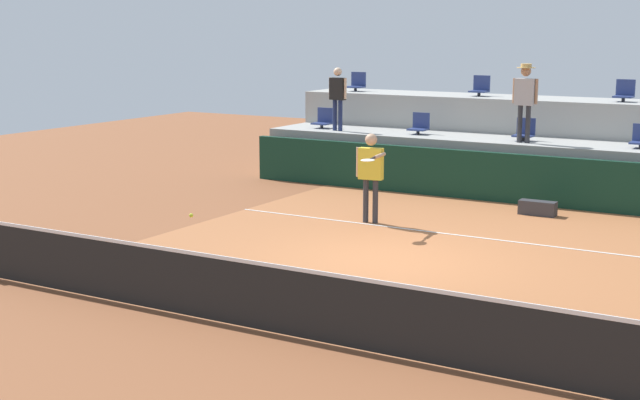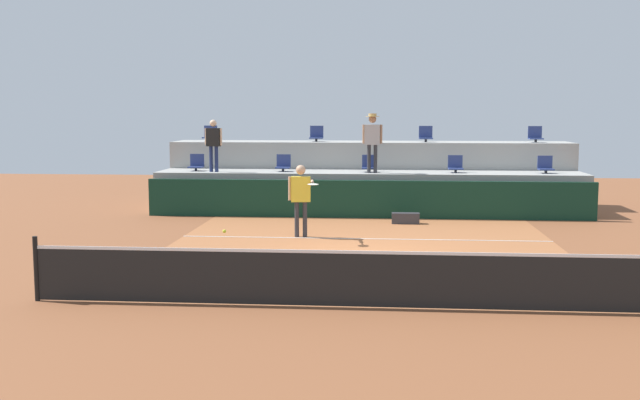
{
  "view_description": "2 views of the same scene",
  "coord_description": "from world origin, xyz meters",
  "px_view_note": "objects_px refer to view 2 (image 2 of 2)",
  "views": [
    {
      "loc": [
        6.5,
        -13.22,
        3.82
      ],
      "look_at": [
        -1.11,
        -0.21,
        0.96
      ],
      "focal_mm": 51.09,
      "sensor_mm": 36.0,
      "label": 1
    },
    {
      "loc": [
        0.43,
        -15.45,
        3.09
      ],
      "look_at": [
        -0.87,
        -0.21,
        1.26
      ],
      "focal_mm": 41.66,
      "sensor_mm": 36.0,
      "label": 2
    }
  ],
  "objects_px": {
    "stadium_chair_lower_far_right": "(545,166)",
    "equipment_bag": "(405,218)",
    "spectator_with_hat": "(372,136)",
    "stadium_chair_lower_right": "(455,165)",
    "tennis_ball": "(224,231)",
    "stadium_chair_upper_left": "(316,135)",
    "stadium_chair_upper_far_left": "(210,135)",
    "stadium_chair_lower_center": "(369,165)",
    "stadium_chair_lower_far_left": "(196,164)",
    "tennis_player": "(301,193)",
    "stadium_chair_upper_right": "(426,135)",
    "stadium_chair_upper_far_right": "(535,136)",
    "spectator_leaning_on_rail": "(213,141)",
    "stadium_chair_lower_left": "(283,164)"
  },
  "relations": [
    {
      "from": "equipment_bag",
      "to": "stadium_chair_upper_left",
      "type": "bearing_deg",
      "value": 125.04
    },
    {
      "from": "stadium_chair_lower_center",
      "to": "stadium_chair_upper_right",
      "type": "distance_m",
      "value": 2.69
    },
    {
      "from": "stadium_chair_lower_far_right",
      "to": "stadium_chair_upper_right",
      "type": "distance_m",
      "value": 4.01
    },
    {
      "from": "tennis_player",
      "to": "spectator_with_hat",
      "type": "distance_m",
      "value": 4.79
    },
    {
      "from": "stadium_chair_lower_right",
      "to": "stadium_chair_lower_far_right",
      "type": "xyz_separation_m",
      "value": [
        2.67,
        0.0,
        0.0
      ]
    },
    {
      "from": "tennis_player",
      "to": "stadium_chair_upper_right",
      "type": "bearing_deg",
      "value": 62.51
    },
    {
      "from": "stadium_chair_upper_far_left",
      "to": "stadium_chair_lower_far_left",
      "type": "bearing_deg",
      "value": -90.8
    },
    {
      "from": "stadium_chair_lower_left",
      "to": "tennis_ball",
      "type": "relative_size",
      "value": 7.65
    },
    {
      "from": "stadium_chair_upper_right",
      "to": "equipment_bag",
      "type": "height_order",
      "value": "stadium_chair_upper_right"
    },
    {
      "from": "stadium_chair_lower_center",
      "to": "stadium_chair_upper_left",
      "type": "distance_m",
      "value": 2.67
    },
    {
      "from": "equipment_bag",
      "to": "spectator_leaning_on_rail",
      "type": "bearing_deg",
      "value": 162.18
    },
    {
      "from": "stadium_chair_lower_far_left",
      "to": "spectator_with_hat",
      "type": "xyz_separation_m",
      "value": [
        5.48,
        -0.38,
        0.88
      ]
    },
    {
      "from": "stadium_chair_upper_right",
      "to": "tennis_player",
      "type": "distance_m",
      "value": 7.42
    },
    {
      "from": "spectator_with_hat",
      "to": "tennis_player",
      "type": "bearing_deg",
      "value": -111.2
    },
    {
      "from": "stadium_chair_lower_left",
      "to": "stadium_chair_lower_center",
      "type": "xyz_separation_m",
      "value": [
        2.65,
        0.0,
        0.0
      ]
    },
    {
      "from": "stadium_chair_lower_far_left",
      "to": "tennis_player",
      "type": "relative_size",
      "value": 0.29
    },
    {
      "from": "stadium_chair_lower_right",
      "to": "stadium_chair_lower_far_right",
      "type": "height_order",
      "value": "same"
    },
    {
      "from": "stadium_chair_lower_far_right",
      "to": "tennis_player",
      "type": "height_order",
      "value": "tennis_player"
    },
    {
      "from": "stadium_chair_lower_center",
      "to": "stadium_chair_lower_right",
      "type": "height_order",
      "value": "same"
    },
    {
      "from": "stadium_chair_upper_right",
      "to": "tennis_player",
      "type": "bearing_deg",
      "value": -117.49
    },
    {
      "from": "stadium_chair_lower_center",
      "to": "stadium_chair_upper_left",
      "type": "xyz_separation_m",
      "value": [
        -1.78,
        1.8,
        0.85
      ]
    },
    {
      "from": "spectator_leaning_on_rail",
      "to": "spectator_with_hat",
      "type": "bearing_deg",
      "value": -0.0
    },
    {
      "from": "stadium_chair_lower_left",
      "to": "stadium_chair_upper_far_right",
      "type": "relative_size",
      "value": 1.0
    },
    {
      "from": "stadium_chair_lower_far_right",
      "to": "equipment_bag",
      "type": "xyz_separation_m",
      "value": [
        -4.22,
        -2.25,
        -1.31
      ]
    },
    {
      "from": "spectator_leaning_on_rail",
      "to": "stadium_chair_lower_left",
      "type": "bearing_deg",
      "value": 10.4
    },
    {
      "from": "stadium_chair_lower_center",
      "to": "stadium_chair_lower_right",
      "type": "xyz_separation_m",
      "value": [
        2.61,
        0.0,
        0.0
      ]
    },
    {
      "from": "stadium_chair_lower_center",
      "to": "spectator_with_hat",
      "type": "xyz_separation_m",
      "value": [
        0.1,
        -0.38,
        0.88
      ]
    },
    {
      "from": "stadium_chair_upper_left",
      "to": "tennis_ball",
      "type": "distance_m",
      "value": 11.06
    },
    {
      "from": "stadium_chair_upper_left",
      "to": "stadium_chair_upper_right",
      "type": "distance_m",
      "value": 3.58
    },
    {
      "from": "stadium_chair_upper_far_right",
      "to": "spectator_with_hat",
      "type": "relative_size",
      "value": 0.29
    },
    {
      "from": "stadium_chair_upper_far_left",
      "to": "stadium_chair_upper_right",
      "type": "distance_m",
      "value": 7.16
    },
    {
      "from": "stadium_chair_lower_center",
      "to": "tennis_ball",
      "type": "height_order",
      "value": "stadium_chair_lower_center"
    },
    {
      "from": "stadium_chair_lower_far_right",
      "to": "stadium_chair_upper_left",
      "type": "bearing_deg",
      "value": 165.7
    },
    {
      "from": "spectator_leaning_on_rail",
      "to": "spectator_with_hat",
      "type": "height_order",
      "value": "spectator_with_hat"
    },
    {
      "from": "stadium_chair_lower_left",
      "to": "stadium_chair_upper_left",
      "type": "distance_m",
      "value": 2.17
    },
    {
      "from": "tennis_player",
      "to": "spectator_leaning_on_rail",
      "type": "xyz_separation_m",
      "value": [
        -3.16,
        4.31,
        1.09
      ]
    },
    {
      "from": "stadium_chair_lower_center",
      "to": "stadium_chair_upper_far_right",
      "type": "distance_m",
      "value": 5.67
    },
    {
      "from": "tennis_player",
      "to": "stadium_chair_upper_far_right",
      "type": "bearing_deg",
      "value": 43.32
    },
    {
      "from": "stadium_chair_lower_center",
      "to": "stadium_chair_upper_left",
      "type": "height_order",
      "value": "stadium_chair_upper_left"
    },
    {
      "from": "stadium_chair_lower_left",
      "to": "stadium_chair_upper_far_left",
      "type": "height_order",
      "value": "stadium_chair_upper_far_left"
    },
    {
      "from": "tennis_player",
      "to": "tennis_ball",
      "type": "distance_m",
      "value": 4.55
    },
    {
      "from": "stadium_chair_upper_far_right",
      "to": "tennis_ball",
      "type": "xyz_separation_m",
      "value": [
        -7.85,
        -10.93,
        -1.46
      ]
    },
    {
      "from": "stadium_chair_lower_right",
      "to": "stadium_chair_upper_left",
      "type": "height_order",
      "value": "stadium_chair_upper_left"
    },
    {
      "from": "spectator_with_hat",
      "to": "stadium_chair_upper_far_left",
      "type": "bearing_deg",
      "value": 158.17
    },
    {
      "from": "stadium_chair_lower_center",
      "to": "stadium_chair_upper_far_right",
      "type": "bearing_deg",
      "value": 18.72
    },
    {
      "from": "tennis_player",
      "to": "spectator_leaning_on_rail",
      "type": "distance_m",
      "value": 5.46
    },
    {
      "from": "stadium_chair_lower_center",
      "to": "equipment_bag",
      "type": "xyz_separation_m",
      "value": [
        1.06,
        -2.25,
        -1.31
      ]
    },
    {
      "from": "tennis_ball",
      "to": "equipment_bag",
      "type": "bearing_deg",
      "value": 62.43
    },
    {
      "from": "spectator_with_hat",
      "to": "stadium_chair_lower_right",
      "type": "bearing_deg",
      "value": 8.68
    },
    {
      "from": "stadium_chair_upper_far_left",
      "to": "stadium_chair_upper_left",
      "type": "bearing_deg",
      "value": 0.0
    }
  ]
}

